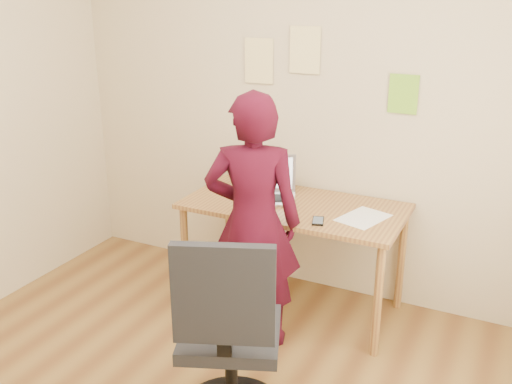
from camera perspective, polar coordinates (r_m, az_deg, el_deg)
The scene contains 10 objects.
room at distance 2.36m, azimuth -11.12°, elevation 2.33°, with size 3.58×3.58×2.78m.
desk at distance 3.69m, azimuth 3.80°, elevation -2.47°, with size 1.40×0.70×0.74m.
laptop at distance 3.75m, azimuth 1.17°, elevation 0.26°, with size 0.45×0.43×0.26m.
paper_sheet at distance 3.49m, azimuth 10.68°, elevation -2.53°, with size 0.22×0.32×0.00m, color white.
phone at distance 3.39m, azimuth 6.23°, elevation -2.89°, with size 0.10×0.15×0.01m.
wall_note_left at distance 3.94m, azimuth 0.29°, elevation 12.98°, with size 0.21×0.00×0.30m, color #F9E295.
wall_note_mid at distance 3.80m, azimuth 4.92°, elevation 13.96°, with size 0.21×0.00×0.30m, color #F9E295.
wall_note_right at distance 3.65m, azimuth 14.51°, elevation 9.46°, with size 0.18×0.00×0.24m, color #7DC42C.
office_chair at distance 2.77m, azimuth -2.71°, elevation -15.33°, with size 0.60×0.61×1.05m.
person at distance 3.29m, azimuth -0.30°, elevation -3.08°, with size 0.56×0.37×1.54m, color #370715.
Camera 1 is at (1.39, -1.79, 2.04)m, focal length 40.00 mm.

